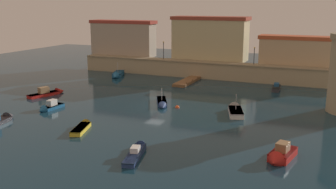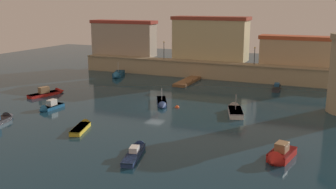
# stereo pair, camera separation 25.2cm
# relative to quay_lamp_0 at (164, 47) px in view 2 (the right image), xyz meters

# --- Properties ---
(ground_plane) EXTENTS (136.46, 136.46, 0.00)m
(ground_plane) POSITION_rel_quay_lamp_0_xyz_m (9.41, -24.24, -5.74)
(ground_plane) COLOR #112D3D
(quay_wall) EXTENTS (54.92, 3.30, 3.30)m
(quay_wall) POSITION_rel_quay_lamp_0_xyz_m (9.41, 0.00, -4.08)
(quay_wall) COLOR tan
(quay_wall) RESTS_ON ground
(old_town_backdrop) EXTENTS (54.07, 5.42, 8.99)m
(old_town_backdrop) POSITION_rel_quay_lamp_0_xyz_m (7.04, 3.73, 1.31)
(old_town_backdrop) COLOR tan
(old_town_backdrop) RESTS_ON ground
(pier_dock) EXTENTS (2.30, 9.35, 0.70)m
(pier_dock) POSITION_rel_quay_lamp_0_xyz_m (7.67, -6.18, -5.49)
(pier_dock) COLOR brown
(pier_dock) RESTS_ON ground
(quay_lamp_0) EXTENTS (0.32, 0.32, 3.70)m
(quay_lamp_0) POSITION_rel_quay_lamp_0_xyz_m (0.00, 0.00, 0.00)
(quay_lamp_0) COLOR black
(quay_lamp_0) RESTS_ON quay_wall
(quay_lamp_1) EXTENTS (0.32, 0.32, 3.35)m
(quay_lamp_1) POSITION_rel_quay_lamp_0_xyz_m (18.86, 0.00, -0.20)
(quay_lamp_1) COLOR black
(quay_lamp_1) RESTS_ON quay_wall
(moored_boat_0) EXTENTS (3.69, 6.50, 3.30)m
(moored_boat_0) POSITION_rel_quay_lamp_0_xyz_m (-7.65, -6.09, -5.29)
(moored_boat_0) COLOR #195689
(moored_boat_0) RESTS_ON ground
(moored_boat_1) EXTENTS (2.64, 4.92, 2.13)m
(moored_boat_1) POSITION_rel_quay_lamp_0_xyz_m (29.29, -38.17, -5.22)
(moored_boat_1) COLOR red
(moored_boat_1) RESTS_ON ground
(moored_boat_2) EXTENTS (1.46, 4.92, 1.44)m
(moored_boat_2) POSITION_rel_quay_lamp_0_xyz_m (24.16, -5.83, -5.29)
(moored_boat_2) COLOR #333338
(moored_boat_2) RESTS_ON ground
(moored_boat_3) EXTENTS (3.33, 6.71, 1.92)m
(moored_boat_3) POSITION_rel_quay_lamp_0_xyz_m (-9.52, -24.82, -5.35)
(moored_boat_3) COLOR red
(moored_boat_3) RESTS_ON ground
(moored_boat_4) EXTENTS (2.82, 5.56, 1.20)m
(moored_boat_4) POSITION_rel_quay_lamp_0_xyz_m (6.18, -37.53, -5.45)
(moored_boat_4) COLOR gold
(moored_boat_4) RESTS_ON ground
(moored_boat_5) EXTENTS (2.82, 6.85, 1.33)m
(moored_boat_5) POSITION_rel_quay_lamp_0_xyz_m (15.88, -42.09, -5.43)
(moored_boat_5) COLOR navy
(moored_boat_5) RESTS_ON ground
(moored_boat_6) EXTENTS (1.67, 4.49, 1.75)m
(moored_boat_6) POSITION_rel_quay_lamp_0_xyz_m (-3.35, -32.20, -5.36)
(moored_boat_6) COLOR #195689
(moored_boat_6) RESTS_ON ground
(moored_boat_8) EXTENTS (3.54, 6.26, 3.26)m
(moored_boat_8) POSITION_rel_quay_lamp_0_xyz_m (21.16, -23.26, -5.36)
(moored_boat_8) COLOR white
(moored_boat_8) RESTS_ON ground
(moored_boat_9) EXTENTS (4.01, 6.23, 2.68)m
(moored_boat_9) POSITION_rel_quay_lamp_0_xyz_m (10.22, -23.45, -5.44)
(moored_boat_9) COLOR navy
(moored_boat_9) RESTS_ON ground
(mooring_buoy_0) EXTENTS (0.65, 0.65, 0.65)m
(mooring_buoy_0) POSITION_rel_quay_lamp_0_xyz_m (12.85, -23.93, -5.74)
(mooring_buoy_0) COLOR #EA4C19
(mooring_buoy_0) RESTS_ON ground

